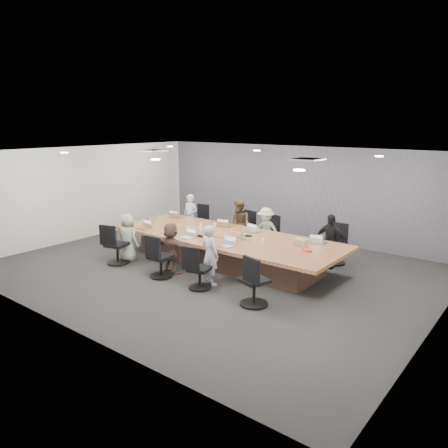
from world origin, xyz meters
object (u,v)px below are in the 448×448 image
Objects in this scene: person_3 at (330,241)px; laptop_3 at (320,243)px; chair_5 at (161,260)px; person_0 at (190,216)px; chair_1 at (246,232)px; chair_0 at (198,224)px; conference_table at (226,248)px; chair_6 at (200,272)px; person_6 at (210,255)px; chair_4 at (117,248)px; person_4 at (128,238)px; person_1 at (239,224)px; person_5 at (171,248)px; bottle_clear at (201,227)px; snack_packet at (307,250)px; person_2 at (266,231)px; laptop_6 at (226,246)px; laptop_1 at (227,226)px; bottle_green_right at (242,236)px; chair_3 at (335,248)px; chair_2 at (272,237)px; chair_7 at (254,284)px; laptop_5 at (187,238)px; laptop_0 at (178,217)px; bottle_green_left at (156,216)px; canvas_bag at (301,242)px; laptop_2 at (254,231)px; laptop_4 at (144,228)px.

person_3 is 0.56m from laptop_3.
chair_5 is 3.58m from person_0.
chair_0 is at bearing 7.06° from chair_1.
chair_1 reaches higher than conference_table.
chair_5 is at bearing 96.97° from chair_1.
person_6 reaches higher than chair_6.
person_4 is (0.00, 0.35, 0.19)m from chair_4.
person_1 reaches higher than person_5.
snack_packet is at bearing 0.06° from bottle_clear.
conference_table is at bearing -102.52° from person_2.
snack_packet reaches higher than laptop_6.
laptop_1 is (0.01, 2.50, 0.34)m from chair_5.
bottle_green_right is (0.58, -0.14, 0.45)m from conference_table.
person_3 is (0.00, -0.35, 0.25)m from chair_3.
chair_2 is 3.80m from chair_7.
bottle_green_right reaches higher than laptop_5.
chair_6 is 1.54m from laptop_5.
person_0 is (-0.29, 3.05, 0.25)m from chair_4.
chair_2 is 2.92m from laptop_0.
person_5 is (1.86, -3.05, 0.24)m from chair_0.
chair_5 is at bearing -41.47° from bottle_green_left.
bottle_green_right is 1.40m from canvas_bag.
laptop_0 is (-4.45, 2.50, 0.32)m from chair_7.
laptop_2 is at bearing 141.60° from chair_1.
laptop_5 is at bearing -164.43° from snack_packet.
person_3 is at bearing -172.72° from chair_2.
chair_7 is 3.88× the size of bottle_green_right.
person_2 is at bearing -28.78° from laptop_3.
chair_3 is 2.46m from bottle_green_right.
person_0 reaches higher than canvas_bag.
chair_5 is at bearing -89.98° from laptop_5.
person_2 is 2.17m from laptop_6.
chair_4 is at bearing -105.27° from person_1.
person_1 is (-0.89, -0.35, 0.31)m from chair_2.
person_6 is (1.18, -2.15, -0.08)m from laptop_1.
laptop_1 is (1.86, -0.90, 0.37)m from chair_0.
conference_table is at bearing 78.66° from laptop_2.
chair_3 reaches higher than laptop_0.
bottle_green_left is 1.83m from bottle_clear.
bottle_green_right is (-0.01, 1.56, 0.48)m from chair_6.
person_5 is at bearing 91.71° from chair_2.
laptop_0 is 1.40× the size of bottle_green_left.
person_0 reaches higher than person_3.
person_0 is at bearing 179.93° from person_2.
canvas_bag is (2.50, 1.67, 0.20)m from person_5.
bottle_green_left is (-2.06, 0.92, 0.10)m from laptop_5.
laptop_2 and laptop_5 have the same top height.
laptop_6 is 1.47× the size of bottle_green_left.
laptop_3 is at bearing 24.10° from laptop_4.
laptop_3 is at bearing 62.92° from canvas_bag.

